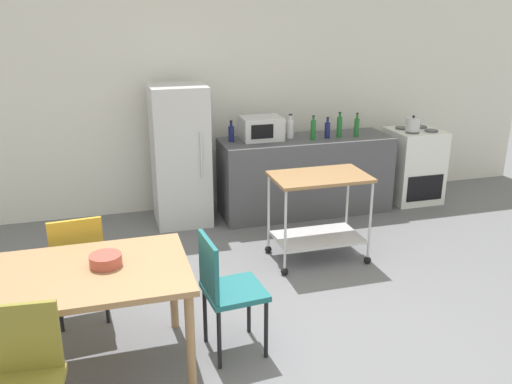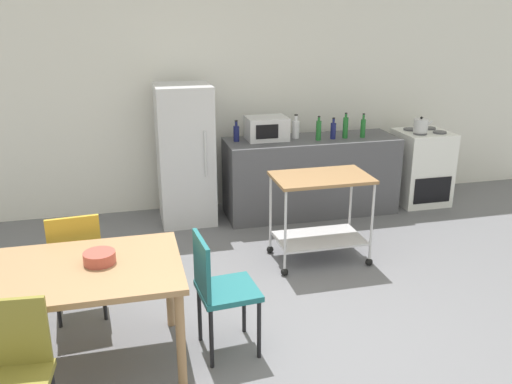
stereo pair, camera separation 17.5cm
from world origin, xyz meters
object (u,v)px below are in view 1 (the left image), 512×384
Objects in this scene: chair_teal at (225,286)px; bottle_hot_sauce at (290,128)px; chair_olive at (23,378)px; fruit_bowl at (106,260)px; chair_mustard at (78,260)px; bottle_soy_sauce at (313,129)px; bottle_vinegar at (339,127)px; kettle at (413,124)px; bottle_wine at (327,130)px; kitchen_cart at (319,203)px; microwave at (261,128)px; refrigerator at (180,156)px; stove_oven at (413,165)px; bottle_sesame_oil at (231,133)px; bottle_olive_oil at (357,127)px; dining_table at (71,284)px.

chair_teal is 2.93m from bottle_hot_sauce.
chair_olive is 4.28× the size of fruit_bowl.
chair_olive and chair_mustard have the same top height.
bottle_soy_sauce is 0.33m from bottle_vinegar.
bottle_vinegar is at bearing 179.01° from kettle.
bottle_wine is at bearing 42.67° from fruit_bowl.
kitchen_cart is 3.31× the size of bottle_hot_sauce.
bottle_hot_sauce is at bearing -2.25° from microwave.
stove_oven is at bearing -1.60° from refrigerator.
bottle_sesame_oil is 1.11m from bottle_wine.
bottle_vinegar is 0.95m from kettle.
chair_mustard is at bearing -141.94° from bottle_hot_sauce.
bottle_wine is 1.10m from kettle.
chair_mustard is 0.72m from fruit_bowl.
chair_teal is 0.97× the size of stove_oven.
microwave reaches higher than chair_mustard.
bottle_wine is 1.17× the size of fruit_bowl.
bottle_soy_sauce is at bearing -35.59° from bottle_hot_sauce.
chair_olive is 1.39m from chair_mustard.
bottle_olive_oil reaches higher than bottle_sesame_oil.
kettle is (3.65, 2.33, 0.21)m from fruit_bowl.
kettle is at bearing -5.64° from bottle_hot_sauce.
chair_mustard is 4.36m from stove_oven.
bottle_wine reaches higher than chair_teal.
stove_oven is at bearing -160.37° from chair_mustard.
chair_teal is 1.93× the size of microwave.
microwave is at bearing 163.15° from bottle_soy_sauce.
chair_mustard is 2.17m from refrigerator.
chair_mustard is at bearing -149.54° from bottle_vinegar.
bottle_olive_oil is (0.21, -0.02, -0.01)m from bottle_vinegar.
bottle_soy_sauce is at bearing -175.77° from bottle_vinegar.
bottle_sesame_oil is at bearing 172.54° from bottle_wine.
bottle_hot_sauce reaches higher than dining_table.
fruit_bowl is at bearing -147.20° from stove_oven.
stove_oven reaches higher than fruit_bowl.
bottle_wine is at bearing -7.46° from bottle_sesame_oil.
dining_table is at bearing -123.43° from bottle_sesame_oil.
bottle_vinegar is at bearing -0.67° from bottle_wine.
bottle_vinegar is 1.41× the size of fruit_bowl.
chair_olive is 1.00× the size of chair_mustard.
chair_mustard reaches higher than dining_table.
refrigerator reaches higher than bottle_sesame_oil.
kitchen_cart is at bearing -115.96° from bottle_wine.
chair_teal is 3.13m from bottle_vinegar.
chair_teal is 3.24× the size of bottle_hot_sauce.
bottle_soy_sauce reaches higher than fruit_bowl.
microwave is 1.57× the size of bottle_vinegar.
bottle_soy_sauce is 0.94× the size of bottle_vinegar.
kitchen_cart is 3.80× the size of kettle.
bottle_soy_sauce is (1.59, 2.39, 0.50)m from chair_teal.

